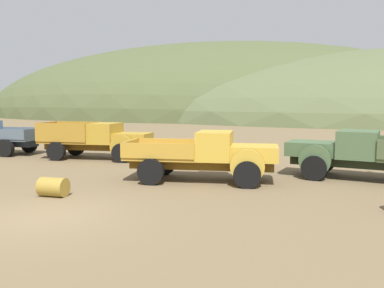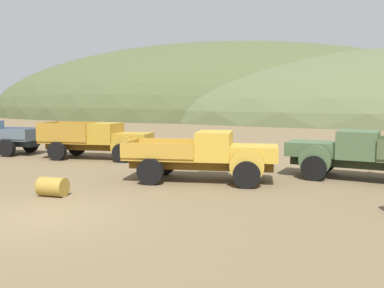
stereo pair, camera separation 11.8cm
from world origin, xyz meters
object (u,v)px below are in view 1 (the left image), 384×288
at_px(truck_faded_yellow, 213,156).
at_px(truck_weathered_green, 361,154).
at_px(truck_mustard, 103,140).
at_px(oil_drum_tipped, 53,187).

relative_size(truck_faded_yellow, truck_weathered_green, 0.88).
relative_size(truck_mustard, truck_weathered_green, 0.90).
distance_m(truck_faded_yellow, oil_drum_tipped, 5.75).
xyz_separation_m(truck_mustard, truck_weathered_green, (12.41, -1.59, -0.01)).
distance_m(truck_weathered_green, oil_drum_tipped, 11.27).
bearing_deg(truck_mustard, truck_weathered_green, -15.13).
bearing_deg(truck_faded_yellow, truck_mustard, 141.86).
height_order(truck_mustard, oil_drum_tipped, truck_mustard).
xyz_separation_m(truck_faded_yellow, truck_weathered_green, (5.26, 2.27, 0.02)).
bearing_deg(oil_drum_tipped, truck_weathered_green, 33.90).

